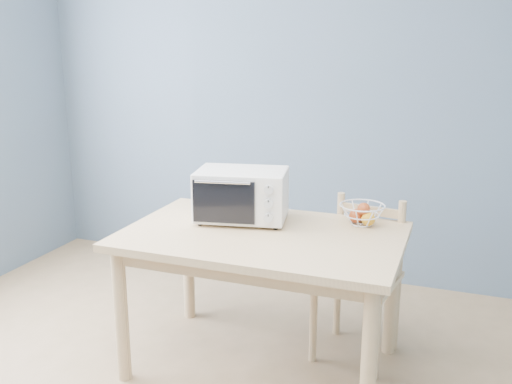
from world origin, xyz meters
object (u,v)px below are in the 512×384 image
(dining_table, at_px, (262,251))
(fruit_basket, at_px, (363,214))
(dining_chair, at_px, (359,280))
(toaster_oven, at_px, (238,194))

(dining_table, bearing_deg, fruit_basket, 34.09)
(fruit_basket, relative_size, dining_chair, 0.30)
(dining_table, bearing_deg, dining_chair, 35.18)
(dining_table, relative_size, toaster_oven, 2.66)
(fruit_basket, bearing_deg, dining_chair, 94.37)
(toaster_oven, relative_size, fruit_basket, 1.99)
(toaster_oven, height_order, fruit_basket, toaster_oven)
(toaster_oven, bearing_deg, dining_chair, 3.80)
(dining_chair, bearing_deg, dining_table, -135.67)
(toaster_oven, bearing_deg, fruit_basket, 2.77)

